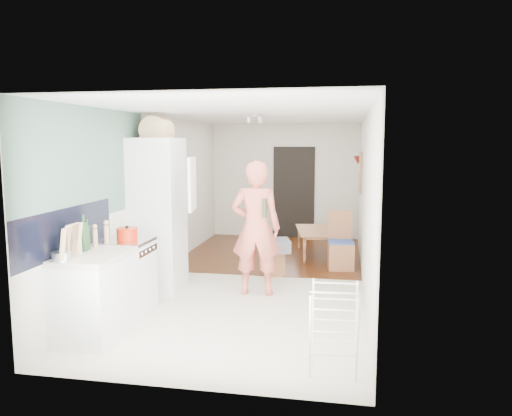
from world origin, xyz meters
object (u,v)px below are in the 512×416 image
(person, at_px, (256,216))
(drying_rack, at_px, (334,331))
(dining_chair, at_px, (341,241))
(stool, at_px, (274,263))
(dining_table, at_px, (320,245))

(person, xyz_separation_m, drying_rack, (1.13, -2.27, -0.68))
(drying_rack, bearing_deg, dining_chair, 87.00)
(dining_chair, height_order, drying_rack, dining_chair)
(stool, bearing_deg, dining_table, 66.69)
(person, bearing_deg, drying_rack, 111.85)
(dining_table, xyz_separation_m, drying_rack, (0.38, -4.79, 0.21))
(dining_table, distance_m, dining_chair, 1.07)
(dining_table, distance_m, stool, 1.62)
(stool, distance_m, drying_rack, 3.47)
(dining_chair, bearing_deg, person, -132.29)
(dining_table, bearing_deg, person, 153.91)
(dining_table, xyz_separation_m, dining_chair, (0.39, -0.95, 0.28))
(dining_chair, bearing_deg, stool, -159.25)
(drying_rack, bearing_deg, stool, 104.26)
(dining_table, relative_size, stool, 3.04)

